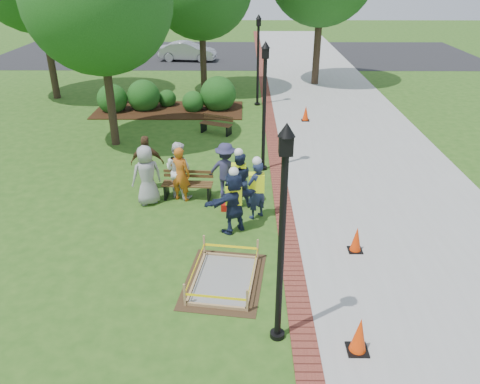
{
  "coord_description": "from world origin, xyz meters",
  "views": [
    {
      "loc": [
        0.6,
        -9.79,
        6.45
      ],
      "look_at": [
        0.5,
        1.2,
        1.0
      ],
      "focal_mm": 35.0,
      "sensor_mm": 36.0,
      "label": 1
    }
  ],
  "objects_px": {
    "hivis_worker_a": "(234,200)",
    "hivis_worker_c": "(239,178)",
    "bench_near": "(188,190)",
    "lamp_near": "(282,224)",
    "wet_concrete_pad": "(224,272)",
    "cone_front": "(359,336)",
    "hivis_worker_b": "(256,188)"
  },
  "relations": [
    {
      "from": "hivis_worker_b",
      "to": "hivis_worker_c",
      "type": "bearing_deg",
      "value": 125.01
    },
    {
      "from": "wet_concrete_pad",
      "to": "hivis_worker_c",
      "type": "distance_m",
      "value": 3.69
    },
    {
      "from": "bench_near",
      "to": "hivis_worker_c",
      "type": "relative_size",
      "value": 0.86
    },
    {
      "from": "hivis_worker_a",
      "to": "wet_concrete_pad",
      "type": "bearing_deg",
      "value": -94.78
    },
    {
      "from": "lamp_near",
      "to": "hivis_worker_c",
      "type": "distance_m",
      "value": 5.63
    },
    {
      "from": "bench_near",
      "to": "hivis_worker_b",
      "type": "relative_size",
      "value": 0.84
    },
    {
      "from": "wet_concrete_pad",
      "to": "hivis_worker_b",
      "type": "xyz_separation_m",
      "value": [
        0.78,
        2.92,
        0.67
      ]
    },
    {
      "from": "wet_concrete_pad",
      "to": "lamp_near",
      "type": "bearing_deg",
      "value": -57.73
    },
    {
      "from": "wet_concrete_pad",
      "to": "hivis_worker_a",
      "type": "bearing_deg",
      "value": 85.22
    },
    {
      "from": "hivis_worker_c",
      "to": "wet_concrete_pad",
      "type": "bearing_deg",
      "value": -94.59
    },
    {
      "from": "hivis_worker_a",
      "to": "lamp_near",
      "type": "bearing_deg",
      "value": -76.93
    },
    {
      "from": "cone_front",
      "to": "lamp_near",
      "type": "height_order",
      "value": "lamp_near"
    },
    {
      "from": "hivis_worker_a",
      "to": "hivis_worker_b",
      "type": "bearing_deg",
      "value": 50.88
    },
    {
      "from": "bench_near",
      "to": "hivis_worker_c",
      "type": "height_order",
      "value": "hivis_worker_c"
    },
    {
      "from": "bench_near",
      "to": "lamp_near",
      "type": "relative_size",
      "value": 0.36
    },
    {
      "from": "wet_concrete_pad",
      "to": "hivis_worker_c",
      "type": "bearing_deg",
      "value": 85.41
    },
    {
      "from": "wet_concrete_pad",
      "to": "lamp_near",
      "type": "height_order",
      "value": "lamp_near"
    },
    {
      "from": "bench_near",
      "to": "lamp_near",
      "type": "xyz_separation_m",
      "value": [
        2.34,
        -5.82,
        2.22
      ]
    },
    {
      "from": "wet_concrete_pad",
      "to": "cone_front",
      "type": "height_order",
      "value": "cone_front"
    },
    {
      "from": "lamp_near",
      "to": "hivis_worker_a",
      "type": "xyz_separation_m",
      "value": [
        -0.91,
        3.9,
        -1.57
      ]
    },
    {
      "from": "wet_concrete_pad",
      "to": "lamp_near",
      "type": "xyz_separation_m",
      "value": [
        1.09,
        -1.72,
        2.25
      ]
    },
    {
      "from": "wet_concrete_pad",
      "to": "hivis_worker_b",
      "type": "height_order",
      "value": "hivis_worker_b"
    },
    {
      "from": "bench_near",
      "to": "lamp_near",
      "type": "height_order",
      "value": "lamp_near"
    },
    {
      "from": "hivis_worker_a",
      "to": "hivis_worker_c",
      "type": "xyz_separation_m",
      "value": [
        0.11,
        1.44,
        -0.02
      ]
    },
    {
      "from": "cone_front",
      "to": "lamp_near",
      "type": "bearing_deg",
      "value": 165.82
    },
    {
      "from": "hivis_worker_b",
      "to": "cone_front",
      "type": "bearing_deg",
      "value": -70.69
    },
    {
      "from": "wet_concrete_pad",
      "to": "hivis_worker_b",
      "type": "relative_size",
      "value": 1.38
    },
    {
      "from": "wet_concrete_pad",
      "to": "cone_front",
      "type": "distance_m",
      "value": 3.29
    },
    {
      "from": "wet_concrete_pad",
      "to": "lamp_near",
      "type": "distance_m",
      "value": 3.03
    },
    {
      "from": "bench_near",
      "to": "hivis_worker_a",
      "type": "height_order",
      "value": "hivis_worker_a"
    },
    {
      "from": "hivis_worker_a",
      "to": "hivis_worker_c",
      "type": "height_order",
      "value": "hivis_worker_a"
    },
    {
      "from": "bench_near",
      "to": "cone_front",
      "type": "distance_m",
      "value": 7.26
    }
  ]
}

